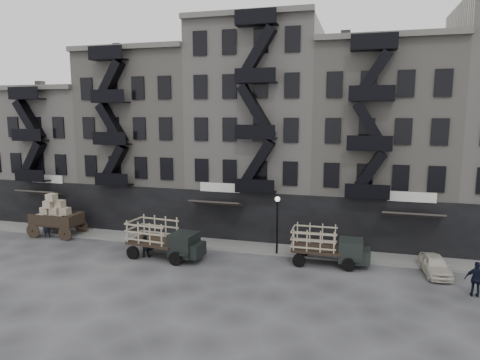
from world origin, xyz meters
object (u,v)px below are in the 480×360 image
(wagon, at_px, (55,212))
(stake_truck_west, at_px, (164,236))
(pedestrian_mid, at_px, (145,246))
(pedestrian_west, at_px, (47,227))
(stake_truck_east, at_px, (328,244))
(car_east, at_px, (435,265))
(policeman, at_px, (476,279))

(wagon, height_order, stake_truck_west, wagon)
(wagon, distance_m, pedestrian_mid, 10.06)
(pedestrian_west, xyz_separation_m, pedestrian_mid, (9.89, -2.09, -0.10))
(stake_truck_west, distance_m, stake_truck_east, 11.24)
(car_east, bearing_deg, pedestrian_mid, 179.64)
(pedestrian_mid, xyz_separation_m, policeman, (20.79, -0.99, 0.21))
(stake_truck_west, xyz_separation_m, policeman, (19.39, -1.18, -0.55))
(stake_truck_east, height_order, car_east, stake_truck_east)
(wagon, bearing_deg, policeman, -8.16)
(wagon, distance_m, car_east, 28.78)
(stake_truck_west, bearing_deg, car_east, 11.68)
(wagon, bearing_deg, stake_truck_east, -3.29)
(stake_truck_west, height_order, pedestrian_west, stake_truck_west)
(stake_truck_west, distance_m, pedestrian_west, 11.47)
(stake_truck_west, height_order, pedestrian_mid, stake_truck_west)
(stake_truck_east, height_order, policeman, stake_truck_east)
(pedestrian_mid, height_order, policeman, policeman)
(wagon, xyz_separation_m, car_east, (28.73, -0.88, -1.40))
(wagon, distance_m, stake_truck_east, 22.11)
(policeman, bearing_deg, pedestrian_mid, 3.22)
(stake_truck_east, distance_m, pedestrian_west, 22.40)
(pedestrian_west, bearing_deg, pedestrian_mid, -38.25)
(stake_truck_west, bearing_deg, pedestrian_west, 176.52)
(stake_truck_east, bearing_deg, policeman, -20.28)
(stake_truck_east, xyz_separation_m, policeman, (8.28, -2.92, -0.45))
(pedestrian_west, bearing_deg, stake_truck_west, -35.87)
(pedestrian_west, bearing_deg, car_east, -26.63)
(policeman, bearing_deg, car_east, -54.72)
(car_east, xyz_separation_m, policeman, (1.64, -2.92, 0.38))
(wagon, xyz_separation_m, policeman, (30.37, -3.80, -1.02))
(wagon, relative_size, pedestrian_mid, 2.68)
(stake_truck_east, distance_m, pedestrian_mid, 12.67)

